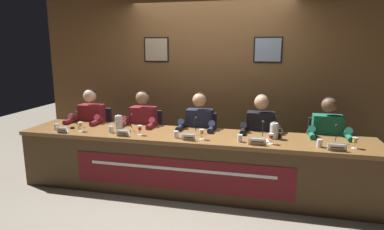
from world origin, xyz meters
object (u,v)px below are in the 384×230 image
chair_right (260,149)px  nameplate_far_left (62,130)px  conference_table (190,154)px  panelist_right (260,134)px  water_cup_far_left (57,127)px  chair_far_left (97,138)px  panelist_far_left (89,124)px  water_cup_left (111,130)px  juice_glass_right (271,137)px  water_cup_right (240,139)px  juice_glass_far_left (80,125)px  panelist_left (142,127)px  panelist_center (198,130)px  juice_glass_center (202,132)px  panelist_far_right (327,138)px  water_pitcher_left_side (119,123)px  chair_left (147,141)px  microphone_far_right (337,138)px  document_stack_right (259,141)px  juice_glass_left (140,128)px  microphone_left (129,126)px  nameplate_left (123,133)px  microphone_right (263,134)px  water_cup_far_right (319,144)px  chair_far_right (323,154)px  water_cup_center (176,135)px  juice_glass_far_right (355,141)px  water_pitcher_right_side (274,131)px  chair_center (201,145)px  nameplate_far_right (337,147)px  nameplate_center (189,137)px  microphone_far_left (74,122)px  nameplate_right (257,141)px

chair_right → nameplate_far_left: bearing=-160.5°
conference_table → panelist_right: size_ratio=3.68×
water_cup_far_left → chair_far_left: bearing=80.2°
panelist_far_left → water_cup_left: 0.82m
juice_glass_right → water_cup_right: bearing=179.2°
juice_glass_far_left → chair_right: chair_right is taller
chair_far_left → nameplate_far_left: size_ratio=5.89×
panelist_far_left → panelist_left: same height
panelist_center → juice_glass_center: (0.16, -0.57, 0.12)m
panelist_far_right → water_pitcher_left_side: bearing=-172.2°
chair_left → water_cup_right: chair_left is taller
microphone_far_right → chair_right: bearing=143.9°
water_pitcher_left_side → document_stack_right: size_ratio=0.91×
panelist_right → document_stack_right: (0.00, -0.48, 0.04)m
panelist_left → juice_glass_left: bearing=-69.8°
microphone_left → chair_right: bearing=19.8°
panelist_center → nameplate_left: bearing=-141.6°
juice_glass_left → chair_right: size_ratio=0.14×
chair_right → microphone_right: (0.04, -0.62, 0.39)m
water_cup_far_right → juice_glass_right: bearing=-179.2°
chair_far_left → microphone_right: size_ratio=4.09×
panelist_left → document_stack_right: (1.67, -0.48, 0.04)m
conference_table → chair_far_right: 1.81m
conference_table → panelist_center: 0.53m
document_stack_right → water_cup_center: bearing=-174.7°
conference_table → juice_glass_far_right: bearing=-1.1°
chair_right → water_pitcher_right_side: bearing=-71.9°
juice_glass_left → chair_right: (1.46, 0.76, -0.40)m
panelist_far_right → water_pitcher_right_side: 0.75m
chair_left → microphone_right: microphone_right is taller
juice_glass_center → panelist_right: panelist_right is taller
chair_center → water_cup_far_right: 1.71m
microphone_right → water_pitcher_left_side: bearing=178.4°
juice_glass_left → panelist_right: (1.46, 0.56, -0.12)m
water_cup_left → panelist_center: 1.16m
microphone_right → microphone_far_right: (0.82, -0.01, 0.00)m
chair_center → microphone_right: (0.87, -0.62, 0.39)m
chair_far_right → nameplate_far_right: 0.93m
chair_far_right → juice_glass_far_right: (0.19, -0.73, 0.40)m
nameplate_center → conference_table: bearing=100.4°
juice_glass_far_left → nameplate_left: 0.64m
water_cup_far_left → panelist_far_right: bearing=9.5°
juice_glass_far_left → document_stack_right: juice_glass_far_left is taller
microphone_far_left → panelist_left: size_ratio=0.18×
panelist_far_left → nameplate_far_right: bearing=-11.3°
water_cup_left → nameplate_right: size_ratio=0.43×
nameplate_far_left → panelist_far_right: size_ratio=0.12×
microphone_left → chair_center: size_ratio=0.24×
juice_glass_right → water_cup_right: (-0.35, 0.00, -0.05)m
nameplate_far_right → juice_glass_far_right: 0.24m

